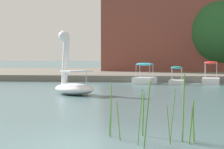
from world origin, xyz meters
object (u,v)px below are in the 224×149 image
at_px(pedal_boat_teal, 177,79).
at_px(tree_willow_near_path, 219,33).
at_px(swan_boat, 73,82).
at_px(pedal_boat_red, 211,77).
at_px(pedal_boat_cyan, 145,77).

xyz_separation_m(pedal_boat_teal, tree_willow_near_path, (4.91, 13.33, 4.17)).
height_order(swan_boat, pedal_boat_red, swan_boat).
bearing_deg(tree_willow_near_path, pedal_boat_cyan, -118.94).
relative_size(swan_boat, pedal_boat_teal, 1.78).
bearing_deg(pedal_boat_teal, tree_willow_near_path, 69.77).
xyz_separation_m(pedal_boat_red, tree_willow_near_path, (2.42, 13.06, 4.08)).
height_order(pedal_boat_cyan, pedal_boat_red, pedal_boat_red).
distance_m(pedal_boat_cyan, pedal_boat_teal, 2.38).
bearing_deg(swan_boat, pedal_boat_teal, 57.57).
height_order(swan_boat, pedal_boat_teal, swan_boat).
relative_size(pedal_boat_teal, pedal_boat_red, 0.79).
bearing_deg(swan_boat, pedal_boat_red, 48.52).
height_order(swan_boat, pedal_boat_cyan, swan_boat).
distance_m(swan_boat, pedal_boat_red, 12.47).
bearing_deg(pedal_boat_teal, swan_boat, -122.43).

